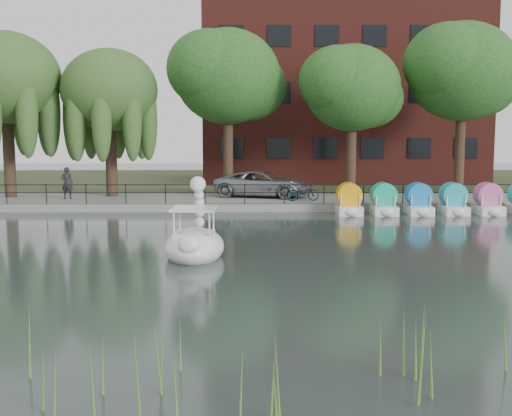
{
  "coord_description": "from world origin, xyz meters",
  "views": [
    {
      "loc": [
        0.34,
        -18.92,
        4.1
      ],
      "look_at": [
        0.5,
        4.0,
        1.3
      ],
      "focal_mm": 45.0,
      "sensor_mm": 36.0,
      "label": 1
    }
  ],
  "objects_px": {
    "bicycle": "(303,191)",
    "swan_boat": "(195,240)",
    "minivan": "(262,182)",
    "pedestrian": "(67,181)"
  },
  "relations": [
    {
      "from": "bicycle",
      "to": "swan_boat",
      "type": "relative_size",
      "value": 0.54
    },
    {
      "from": "minivan",
      "to": "bicycle",
      "type": "relative_size",
      "value": 3.49
    },
    {
      "from": "bicycle",
      "to": "swan_boat",
      "type": "distance_m",
      "value": 13.66
    },
    {
      "from": "minivan",
      "to": "swan_boat",
      "type": "xyz_separation_m",
      "value": [
        -2.45,
        -14.93,
        -0.67
      ]
    },
    {
      "from": "bicycle",
      "to": "pedestrian",
      "type": "distance_m",
      "value": 12.67
    },
    {
      "from": "minivan",
      "to": "pedestrian",
      "type": "distance_m",
      "value": 10.58
    },
    {
      "from": "bicycle",
      "to": "swan_boat",
      "type": "xyz_separation_m",
      "value": [
        -4.53,
        -12.89,
        -0.34
      ]
    },
    {
      "from": "bicycle",
      "to": "pedestrian",
      "type": "xyz_separation_m",
      "value": [
        -12.62,
        1.07,
        0.49
      ]
    },
    {
      "from": "swan_boat",
      "to": "bicycle",
      "type": "bearing_deg",
      "value": 73.01
    },
    {
      "from": "minivan",
      "to": "swan_boat",
      "type": "bearing_deg",
      "value": -175.18
    }
  ]
}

